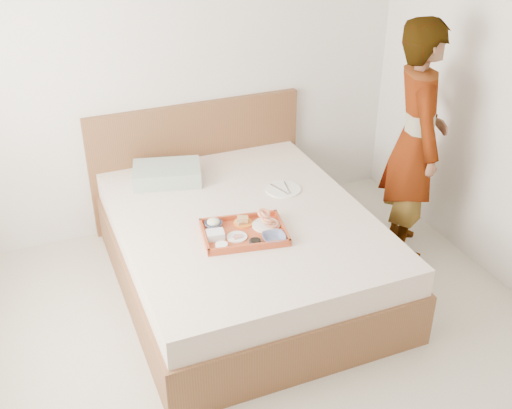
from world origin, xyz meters
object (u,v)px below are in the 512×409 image
object	(u,v)px
bed	(243,249)
tray	(244,232)
person	(416,142)
dinner_plate	(283,189)

from	to	relation	value
bed	tray	size ratio (longest dim) A/B	3.99
tray	person	bearing A→B (deg)	17.76
bed	dinner_plate	size ratio (longest dim) A/B	8.22
bed	person	bearing A→B (deg)	-1.79
tray	dinner_plate	size ratio (longest dim) A/B	2.06
dinner_plate	person	bearing A→B (deg)	-15.69
bed	tray	world-z (taller)	tray
tray	dinner_plate	bearing A→B (deg)	52.99
bed	person	distance (m)	1.38
tray	bed	bearing A→B (deg)	79.90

